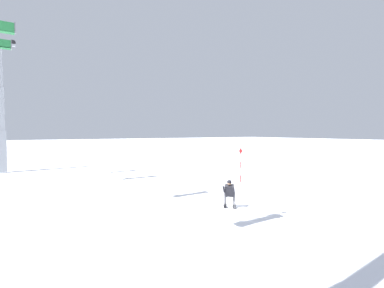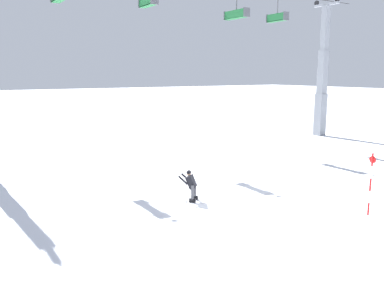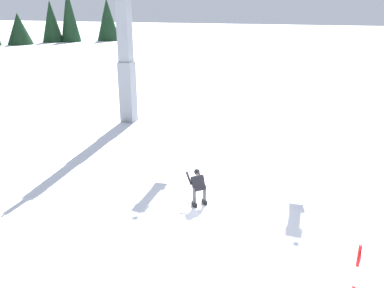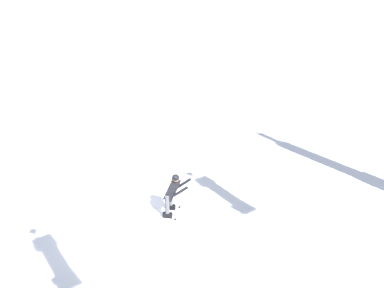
{
  "view_description": "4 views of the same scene",
  "coord_description": "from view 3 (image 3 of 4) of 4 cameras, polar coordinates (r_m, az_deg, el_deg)",
  "views": [
    {
      "loc": [
        -11.12,
        8.98,
        3.62
      ],
      "look_at": [
        -0.88,
        2.41,
        3.08
      ],
      "focal_mm": 26.05,
      "sensor_mm": 36.0,
      "label": 1
    },
    {
      "loc": [
        -10.07,
        -13.44,
        5.51
      ],
      "look_at": [
        -0.17,
        1.98,
        2.21
      ],
      "focal_mm": 36.85,
      "sensor_mm": 36.0,
      "label": 2
    },
    {
      "loc": [
        2.51,
        -12.44,
        7.15
      ],
      "look_at": [
        -1.95,
        2.3,
        1.7
      ],
      "focal_mm": 37.59,
      "sensor_mm": 36.0,
      "label": 3
    },
    {
      "loc": [
        4.04,
        8.62,
        6.96
      ],
      "look_at": [
        -0.93,
        1.81,
        2.92
      ],
      "focal_mm": 36.12,
      "sensor_mm": 36.0,
      "label": 4
    }
  ],
  "objects": [
    {
      "name": "lift_tower_near",
      "position": [
        24.98,
        -9.47,
        13.98
      ],
      "size": [
        0.84,
        2.7,
        11.77
      ],
      "color": "gray",
      "rests_on": "ground_plane"
    },
    {
      "name": "tree_line_ridge",
      "position": [
        80.23,
        -25.53,
        15.63
      ],
      "size": [
        26.78,
        25.69,
        9.89
      ],
      "color": "black",
      "rests_on": "ground_plane"
    },
    {
      "name": "ground_plane",
      "position": [
        14.57,
        4.79,
        -9.98
      ],
      "size": [
        260.0,
        260.0,
        0.0
      ],
      "primitive_type": "plane",
      "color": "white"
    },
    {
      "name": "skier_carving_main",
      "position": [
        14.89,
        0.87,
        -5.87
      ],
      "size": [
        1.53,
        1.59,
        1.48
      ],
      "color": "white",
      "rests_on": "ground_plane"
    }
  ]
}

